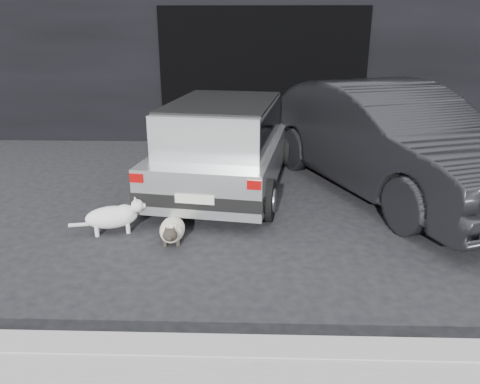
{
  "coord_description": "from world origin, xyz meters",
  "views": [
    {
      "loc": [
        0.84,
        -5.35,
        2.26
      ],
      "look_at": [
        0.69,
        -0.4,
        0.48
      ],
      "focal_mm": 35.0,
      "sensor_mm": 36.0,
      "label": 1
    }
  ],
  "objects_px": {
    "second_car": "(388,139)",
    "cat_siamese": "(172,230)",
    "silver_hatchback": "(225,141)",
    "cat_white": "(115,216)"
  },
  "relations": [
    {
      "from": "second_car",
      "to": "cat_siamese",
      "type": "relative_size",
      "value": 5.57
    },
    {
      "from": "silver_hatchback",
      "to": "cat_siamese",
      "type": "xyz_separation_m",
      "value": [
        -0.47,
        -1.87,
        -0.57
      ]
    },
    {
      "from": "second_car",
      "to": "cat_siamese",
      "type": "distance_m",
      "value": 3.33
    },
    {
      "from": "silver_hatchback",
      "to": "cat_white",
      "type": "bearing_deg",
      "value": -116.75
    },
    {
      "from": "silver_hatchback",
      "to": "cat_white",
      "type": "relative_size",
      "value": 4.42
    },
    {
      "from": "cat_white",
      "to": "second_car",
      "type": "bearing_deg",
      "value": 97.41
    },
    {
      "from": "second_car",
      "to": "cat_white",
      "type": "distance_m",
      "value": 3.82
    },
    {
      "from": "silver_hatchback",
      "to": "second_car",
      "type": "distance_m",
      "value": 2.29
    },
    {
      "from": "silver_hatchback",
      "to": "cat_white",
      "type": "xyz_separation_m",
      "value": [
        -1.17,
        -1.64,
        -0.5
      ]
    },
    {
      "from": "silver_hatchback",
      "to": "second_car",
      "type": "bearing_deg",
      "value": 5.94
    }
  ]
}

